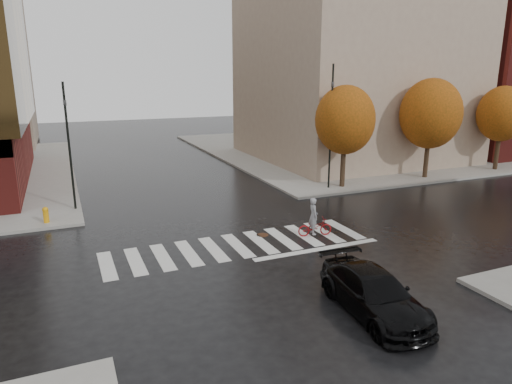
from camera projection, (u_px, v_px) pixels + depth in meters
ground at (242, 249)px, 19.56m from camera, size 120.00×120.00×0.00m
sidewalk_ne at (358, 147)px, 46.24m from camera, size 30.00×30.00×0.15m
crosswalk at (238, 245)px, 20.00m from camera, size 12.00×3.00×0.01m
building_ne_tan at (353, 51)px, 38.87m from camera, size 16.00×16.00×18.00m
building_ne_brick at (494, 75)px, 44.61m from camera, size 14.00×14.00×14.00m
tree_ne_a at (345, 120)px, 28.84m from camera, size 3.80×3.80×6.50m
tree_ne_b at (431, 114)px, 31.48m from camera, size 4.20×4.20×6.89m
tree_ne_c at (502, 114)px, 34.22m from camera, size 3.60×3.60×6.31m
sedan at (374, 293)px, 14.23m from camera, size 2.20×4.75×1.34m
cyclist at (314, 223)px, 21.05m from camera, size 1.69×0.86×1.83m
traffic_light_nw at (68, 139)px, 24.01m from camera, size 0.18×0.15×6.77m
traffic_light_ne at (331, 118)px, 28.47m from camera, size 0.21×0.23×7.75m
fire_hydrant at (46, 214)px, 22.52m from camera, size 0.29×0.29×0.80m
manhole at (262, 235)px, 21.29m from camera, size 0.76×0.76×0.01m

